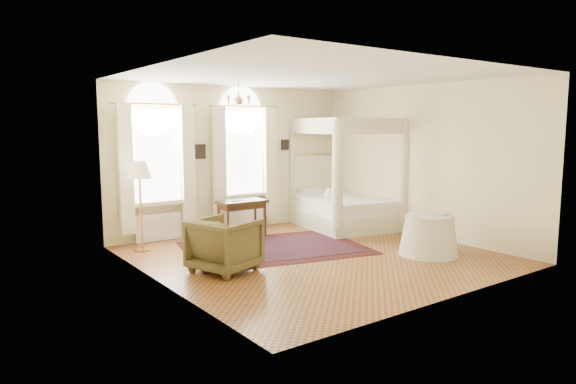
% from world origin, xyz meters
% --- Properties ---
extents(ground, '(6.00, 6.00, 0.00)m').
position_xyz_m(ground, '(0.00, 0.00, 0.00)').
color(ground, olive).
rests_on(ground, ground).
extents(room_walls, '(6.00, 6.00, 6.00)m').
position_xyz_m(room_walls, '(0.00, 0.00, 1.98)').
color(room_walls, '#F5E7BA').
rests_on(room_walls, ground).
extents(window_left, '(1.62, 0.27, 3.29)m').
position_xyz_m(window_left, '(-1.90, 2.87, 1.49)').
color(window_left, white).
rests_on(window_left, room_walls).
extents(window_right, '(1.62, 0.27, 3.29)m').
position_xyz_m(window_right, '(0.20, 2.87, 1.49)').
color(window_right, white).
rests_on(window_right, room_walls).
extents(chandelier, '(0.51, 0.45, 0.50)m').
position_xyz_m(chandelier, '(-0.90, 1.20, 2.91)').
color(chandelier, '#BB853E').
rests_on(chandelier, room_walls).
extents(wall_pictures, '(2.54, 0.03, 0.39)m').
position_xyz_m(wall_pictures, '(0.09, 2.97, 1.89)').
color(wall_pictures, black).
rests_on(wall_pictures, room_walls).
extents(canopy_bed, '(2.32, 2.68, 2.58)m').
position_xyz_m(canopy_bed, '(2.32, 1.73, 0.59)').
color(canopy_bed, beige).
rests_on(canopy_bed, ground).
extents(nightstand, '(0.46, 0.44, 0.54)m').
position_xyz_m(nightstand, '(2.14, 2.22, 0.27)').
color(nightstand, '#35200E').
rests_on(nightstand, ground).
extents(nightstand_lamp, '(0.25, 0.25, 0.36)m').
position_xyz_m(nightstand_lamp, '(2.18, 2.16, 0.78)').
color(nightstand_lamp, '#BB853E').
rests_on(nightstand_lamp, nightstand).
extents(writing_desk, '(1.07, 0.57, 0.79)m').
position_xyz_m(writing_desk, '(-0.21, 2.27, 0.68)').
color(writing_desk, '#35200E').
rests_on(writing_desk, ground).
extents(laptop, '(0.33, 0.25, 0.02)m').
position_xyz_m(laptop, '(-0.34, 2.35, 0.80)').
color(laptop, black).
rests_on(laptop, writing_desk).
extents(stool, '(0.48, 0.48, 0.49)m').
position_xyz_m(stool, '(-1.34, 1.59, 0.40)').
color(stool, '#3F371B').
rests_on(stool, ground).
extents(armchair, '(1.25, 1.24, 0.90)m').
position_xyz_m(armchair, '(-1.88, 0.06, 0.45)').
color(armchair, '#4D4321').
rests_on(armchair, ground).
extents(coffee_table, '(0.68, 0.50, 0.44)m').
position_xyz_m(coffee_table, '(-0.98, 0.93, 0.40)').
color(coffee_table, white).
rests_on(coffee_table, ground).
extents(floor_lamp, '(0.45, 0.45, 1.75)m').
position_xyz_m(floor_lamp, '(-2.49, 2.25, 1.49)').
color(floor_lamp, '#BB853E').
rests_on(floor_lamp, ground).
extents(oriental_rug, '(3.95, 3.22, 0.01)m').
position_xyz_m(oriental_rug, '(-0.28, 0.90, 0.01)').
color(oriental_rug, '#380D0F').
rests_on(oriental_rug, ground).
extents(side_table, '(1.11, 1.11, 0.75)m').
position_xyz_m(side_table, '(1.77, -1.22, 0.37)').
color(side_table, '#EDE7CE').
rests_on(side_table, ground).
extents(book, '(0.21, 0.28, 0.03)m').
position_xyz_m(book, '(1.88, -1.27, 0.77)').
color(book, black).
rests_on(book, side_table).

